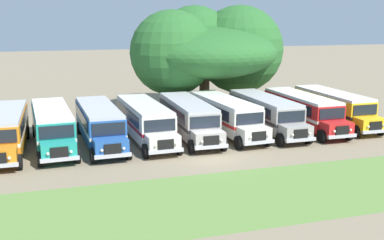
{
  "coord_description": "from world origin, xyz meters",
  "views": [
    {
      "loc": [
        -10.49,
        -29.34,
        9.34
      ],
      "look_at": [
        0.0,
        4.54,
        1.6
      ],
      "focal_mm": 44.41,
      "sensor_mm": 36.0,
      "label": 1
    }
  ],
  "objects_px": {
    "parked_bus_slot_5": "(225,114)",
    "parked_bus_slot_6": "(265,112)",
    "parked_bus_slot_7": "(303,110)",
    "parked_bus_slot_8": "(334,106)",
    "parked_bus_slot_1": "(52,125)",
    "parked_bus_slot_4": "(188,117)",
    "parked_bus_slot_2": "(99,123)",
    "parked_bus_slot_0": "(6,129)",
    "parked_bus_slot_3": "(145,120)",
    "broad_shade_tree": "(207,50)"
  },
  "relations": [
    {
      "from": "parked_bus_slot_5",
      "to": "parked_bus_slot_3",
      "type": "bearing_deg",
      "value": -92.12
    },
    {
      "from": "parked_bus_slot_3",
      "to": "broad_shade_tree",
      "type": "relative_size",
      "value": 0.65
    },
    {
      "from": "parked_bus_slot_7",
      "to": "parked_bus_slot_5",
      "type": "bearing_deg",
      "value": -91.77
    },
    {
      "from": "parked_bus_slot_2",
      "to": "parked_bus_slot_3",
      "type": "distance_m",
      "value": 3.47
    },
    {
      "from": "parked_bus_slot_0",
      "to": "parked_bus_slot_7",
      "type": "bearing_deg",
      "value": 91.76
    },
    {
      "from": "parked_bus_slot_5",
      "to": "broad_shade_tree",
      "type": "distance_m",
      "value": 11.2
    },
    {
      "from": "parked_bus_slot_6",
      "to": "broad_shade_tree",
      "type": "xyz_separation_m",
      "value": [
        -1.62,
        10.35,
        4.45
      ]
    },
    {
      "from": "parked_bus_slot_5",
      "to": "parked_bus_slot_6",
      "type": "relative_size",
      "value": 1.01
    },
    {
      "from": "broad_shade_tree",
      "to": "parked_bus_slot_6",
      "type": "bearing_deg",
      "value": -81.1
    },
    {
      "from": "parked_bus_slot_0",
      "to": "parked_bus_slot_6",
      "type": "distance_m",
      "value": 20.24
    },
    {
      "from": "parked_bus_slot_2",
      "to": "parked_bus_slot_4",
      "type": "xyz_separation_m",
      "value": [
        7.0,
        0.14,
        0.0
      ]
    },
    {
      "from": "parked_bus_slot_1",
      "to": "parked_bus_slot_8",
      "type": "xyz_separation_m",
      "value": [
        23.98,
        0.38,
        0.0
      ]
    },
    {
      "from": "parked_bus_slot_3",
      "to": "parked_bus_slot_7",
      "type": "height_order",
      "value": "same"
    },
    {
      "from": "parked_bus_slot_1",
      "to": "parked_bus_slot_6",
      "type": "relative_size",
      "value": 1.0
    },
    {
      "from": "parked_bus_slot_3",
      "to": "parked_bus_slot_8",
      "type": "bearing_deg",
      "value": 89.59
    },
    {
      "from": "parked_bus_slot_2",
      "to": "parked_bus_slot_5",
      "type": "bearing_deg",
      "value": 89.64
    },
    {
      "from": "parked_bus_slot_5",
      "to": "parked_bus_slot_7",
      "type": "distance_m",
      "value": 7.05
    },
    {
      "from": "parked_bus_slot_3",
      "to": "parked_bus_slot_7",
      "type": "relative_size",
      "value": 1.0
    },
    {
      "from": "parked_bus_slot_5",
      "to": "parked_bus_slot_8",
      "type": "height_order",
      "value": "same"
    },
    {
      "from": "parked_bus_slot_2",
      "to": "parked_bus_slot_6",
      "type": "relative_size",
      "value": 1.0
    },
    {
      "from": "parked_bus_slot_1",
      "to": "parked_bus_slot_4",
      "type": "xyz_separation_m",
      "value": [
        10.38,
        -0.07,
        0.0
      ]
    },
    {
      "from": "parked_bus_slot_7",
      "to": "parked_bus_slot_1",
      "type": "bearing_deg",
      "value": -90.56
    },
    {
      "from": "parked_bus_slot_4",
      "to": "broad_shade_tree",
      "type": "relative_size",
      "value": 0.65
    },
    {
      "from": "parked_bus_slot_3",
      "to": "broad_shade_tree",
      "type": "distance_m",
      "value": 14.13
    },
    {
      "from": "broad_shade_tree",
      "to": "parked_bus_slot_2",
      "type": "bearing_deg",
      "value": -139.3
    },
    {
      "from": "parked_bus_slot_2",
      "to": "parked_bus_slot_6",
      "type": "height_order",
      "value": "same"
    },
    {
      "from": "parked_bus_slot_4",
      "to": "broad_shade_tree",
      "type": "bearing_deg",
      "value": 154.53
    },
    {
      "from": "parked_bus_slot_5",
      "to": "parked_bus_slot_1",
      "type": "bearing_deg",
      "value": -93.68
    },
    {
      "from": "parked_bus_slot_2",
      "to": "parked_bus_slot_0",
      "type": "bearing_deg",
      "value": -91.29
    },
    {
      "from": "parked_bus_slot_5",
      "to": "parked_bus_slot_6",
      "type": "xyz_separation_m",
      "value": [
        3.51,
        -0.24,
        0.0
      ]
    },
    {
      "from": "parked_bus_slot_1",
      "to": "parked_bus_slot_2",
      "type": "relative_size",
      "value": 1.0
    },
    {
      "from": "parked_bus_slot_0",
      "to": "parked_bus_slot_4",
      "type": "xyz_separation_m",
      "value": [
        13.57,
        0.19,
        0.0
      ]
    },
    {
      "from": "parked_bus_slot_1",
      "to": "parked_bus_slot_8",
      "type": "relative_size",
      "value": 1.01
    },
    {
      "from": "parked_bus_slot_2",
      "to": "broad_shade_tree",
      "type": "height_order",
      "value": "broad_shade_tree"
    },
    {
      "from": "parked_bus_slot_0",
      "to": "parked_bus_slot_8",
      "type": "bearing_deg",
      "value": 92.85
    },
    {
      "from": "parked_bus_slot_0",
      "to": "parked_bus_slot_4",
      "type": "relative_size",
      "value": 1.0
    },
    {
      "from": "parked_bus_slot_3",
      "to": "parked_bus_slot_8",
      "type": "height_order",
      "value": "same"
    },
    {
      "from": "parked_bus_slot_3",
      "to": "parked_bus_slot_7",
      "type": "distance_m",
      "value": 13.73
    },
    {
      "from": "broad_shade_tree",
      "to": "parked_bus_slot_5",
      "type": "bearing_deg",
      "value": -100.6
    },
    {
      "from": "parked_bus_slot_3",
      "to": "parked_bus_slot_6",
      "type": "bearing_deg",
      "value": 87.59
    },
    {
      "from": "parked_bus_slot_4",
      "to": "parked_bus_slot_5",
      "type": "height_order",
      "value": "same"
    },
    {
      "from": "parked_bus_slot_0",
      "to": "parked_bus_slot_6",
      "type": "bearing_deg",
      "value": 91.69
    },
    {
      "from": "parked_bus_slot_6",
      "to": "parked_bus_slot_7",
      "type": "height_order",
      "value": "same"
    },
    {
      "from": "parked_bus_slot_2",
      "to": "parked_bus_slot_6",
      "type": "xyz_separation_m",
      "value": [
        13.66,
        0.01,
        0.0
      ]
    },
    {
      "from": "parked_bus_slot_0",
      "to": "parked_bus_slot_2",
      "type": "distance_m",
      "value": 6.57
    },
    {
      "from": "parked_bus_slot_1",
      "to": "broad_shade_tree",
      "type": "bearing_deg",
      "value": 120.54
    },
    {
      "from": "parked_bus_slot_2",
      "to": "broad_shade_tree",
      "type": "relative_size",
      "value": 0.65
    },
    {
      "from": "parked_bus_slot_0",
      "to": "parked_bus_slot_5",
      "type": "xyz_separation_m",
      "value": [
        16.72,
        0.31,
        0.0
      ]
    },
    {
      "from": "parked_bus_slot_0",
      "to": "parked_bus_slot_3",
      "type": "bearing_deg",
      "value": 92.09
    },
    {
      "from": "parked_bus_slot_8",
      "to": "broad_shade_tree",
      "type": "bearing_deg",
      "value": -138.7
    }
  ]
}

